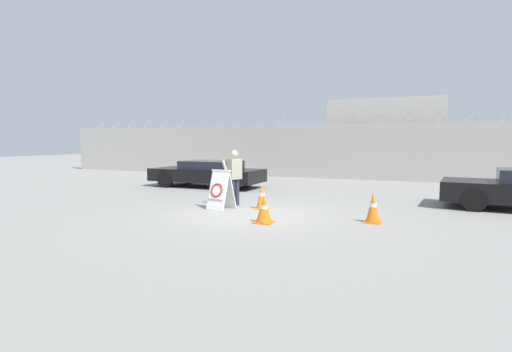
% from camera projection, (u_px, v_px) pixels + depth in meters
% --- Properties ---
extents(ground_plane, '(90.00, 90.00, 0.00)m').
position_uv_depth(ground_plane, '(252.00, 215.00, 10.56)').
color(ground_plane, gray).
extents(perimeter_wall, '(36.00, 0.30, 3.26)m').
position_uv_depth(perimeter_wall, '(341.00, 152.00, 20.61)').
color(perimeter_wall, '#ADA8A0').
rests_on(perimeter_wall, ground_plane).
extents(building_block, '(6.20, 6.08, 4.27)m').
position_uv_depth(building_block, '(389.00, 138.00, 24.24)').
color(building_block, beige).
rests_on(building_block, ground_plane).
extents(barricade_sign, '(0.71, 0.77, 1.14)m').
position_uv_depth(barricade_sign, '(220.00, 190.00, 11.36)').
color(barricade_sign, white).
rests_on(barricade_sign, ground_plane).
extents(security_guard, '(0.53, 0.59, 1.68)m').
position_uv_depth(security_guard, '(234.00, 175.00, 11.99)').
color(security_guard, '#232838').
rests_on(security_guard, ground_plane).
extents(traffic_cone_near, '(0.44, 0.44, 0.66)m').
position_uv_depth(traffic_cone_near, '(264.00, 209.00, 9.50)').
color(traffic_cone_near, orange).
rests_on(traffic_cone_near, ground_plane).
extents(traffic_cone_mid, '(0.38, 0.38, 0.73)m').
position_uv_depth(traffic_cone_mid, '(262.00, 197.00, 11.45)').
color(traffic_cone_mid, orange).
rests_on(traffic_cone_mid, ground_plane).
extents(traffic_cone_far, '(0.38, 0.38, 0.73)m').
position_uv_depth(traffic_cone_far, '(373.00, 208.00, 9.51)').
color(traffic_cone_far, orange).
rests_on(traffic_cone_far, ground_plane).
extents(parked_car_front_coupe, '(4.82, 2.01, 1.12)m').
position_uv_depth(parked_car_front_coupe, '(208.00, 173.00, 16.92)').
color(parked_car_front_coupe, black).
rests_on(parked_car_front_coupe, ground_plane).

